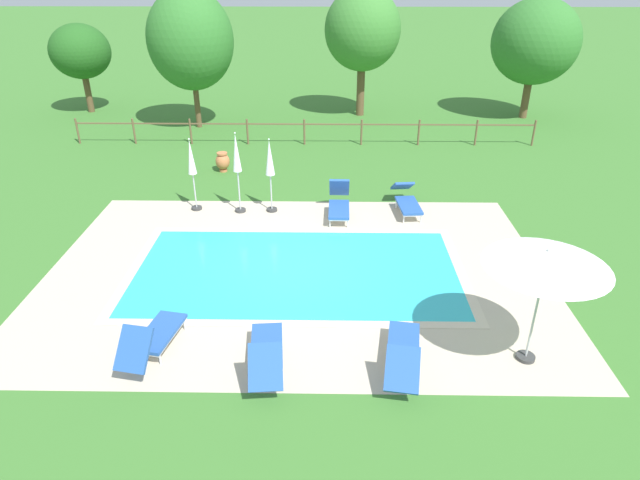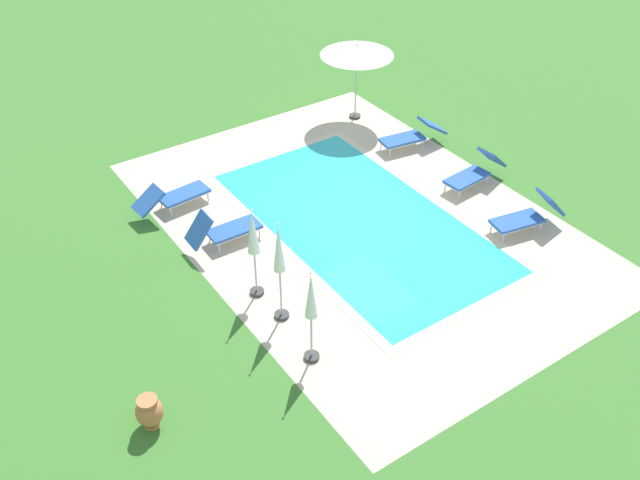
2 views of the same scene
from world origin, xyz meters
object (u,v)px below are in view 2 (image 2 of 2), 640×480
terracotta_urn_near_fence (149,412)px  patio_umbrella_open_foreground (357,51)px  sun_lounger_north_mid (411,136)px  sun_lounger_north_end (474,172)px  patio_umbrella_closed_row_centre (279,256)px  sun_lounger_north_far (174,196)px  patio_umbrella_closed_row_mid_west (311,303)px  sun_lounger_south_far (224,230)px  sun_lounger_north_near_steps (527,216)px  patio_umbrella_closed_row_west (253,238)px

terracotta_urn_near_fence → patio_umbrella_open_foreground: bearing=-53.3°
sun_lounger_north_mid → sun_lounger_north_end: bearing=-178.3°
patio_umbrella_closed_row_centre → sun_lounger_north_far: bearing=1.4°
sun_lounger_north_end → patio_umbrella_closed_row_mid_west: patio_umbrella_closed_row_mid_west is taller
sun_lounger_south_far → patio_umbrella_open_foreground: 7.63m
sun_lounger_north_near_steps → sun_lounger_south_far: 7.46m
patio_umbrella_closed_row_centre → terracotta_urn_near_fence: size_ratio=3.51×
sun_lounger_south_far → patio_umbrella_closed_row_mid_west: (-4.37, 0.39, 1.08)m
sun_lounger_south_far → sun_lounger_north_mid: bearing=-80.8°
patio_umbrella_closed_row_mid_west → sun_lounger_south_far: bearing=-5.0°
sun_lounger_south_far → patio_umbrella_open_foreground: patio_umbrella_open_foreground is taller
sun_lounger_north_far → patio_umbrella_closed_row_centre: bearing=-178.6°
patio_umbrella_closed_row_west → patio_umbrella_open_foreground: bearing=-50.9°
patio_umbrella_closed_row_west → patio_umbrella_closed_row_mid_west: (-2.33, 0.09, -0.05)m
sun_lounger_north_near_steps → sun_lounger_south_far: (3.70, 6.47, 0.01)m
sun_lounger_south_far → terracotta_urn_near_fence: (-4.13, 3.73, -0.02)m
sun_lounger_north_far → sun_lounger_north_end: size_ratio=1.04×
patio_umbrella_open_foreground → patio_umbrella_closed_row_west: 8.82m
sun_lounger_south_far → patio_umbrella_open_foreground: size_ratio=0.76×
sun_lounger_north_end → patio_umbrella_closed_row_west: 7.27m
patio_umbrella_closed_row_centre → terracotta_urn_near_fence: patio_umbrella_closed_row_centre is taller
patio_umbrella_closed_row_mid_west → patio_umbrella_open_foreground: bearing=-41.3°
patio_umbrella_closed_row_centre → sun_lounger_north_end: bearing=-77.8°
sun_lounger_south_far → terracotta_urn_near_fence: 5.56m
sun_lounger_north_mid → sun_lounger_north_far: size_ratio=1.01×
patio_umbrella_open_foreground → sun_lounger_north_near_steps: bearing=179.6°
patio_umbrella_closed_row_centre → terracotta_urn_near_fence: (-1.13, 3.49, -1.27)m
sun_lounger_north_far → patio_umbrella_closed_row_mid_west: 6.52m
sun_lounger_north_far → patio_umbrella_open_foreground: size_ratio=0.86×
patio_umbrella_open_foreground → patio_umbrella_closed_row_mid_west: (-7.88, 6.91, -0.73)m
patio_umbrella_open_foreground → patio_umbrella_closed_row_west: size_ratio=1.06×
sun_lounger_north_near_steps → sun_lounger_north_far: sun_lounger_north_near_steps is taller
terracotta_urn_near_fence → patio_umbrella_closed_row_centre: bearing=-72.1°
sun_lounger_north_mid → patio_umbrella_closed_row_centre: 8.23m
sun_lounger_south_far → patio_umbrella_closed_row_mid_west: patio_umbrella_closed_row_mid_west is taller
sun_lounger_north_far → patio_umbrella_closed_row_mid_west: bearing=179.8°
sun_lounger_north_far → sun_lounger_north_near_steps: bearing=-130.1°
patio_umbrella_open_foreground → patio_umbrella_closed_row_west: bearing=129.1°
sun_lounger_north_near_steps → sun_lounger_north_mid: size_ratio=0.94×
sun_lounger_north_near_steps → patio_umbrella_closed_row_west: (1.65, 6.77, 1.14)m
sun_lounger_north_far → patio_umbrella_closed_row_centre: patio_umbrella_closed_row_centre is taller
sun_lounger_north_near_steps → sun_lounger_north_mid: (4.79, -0.30, -0.03)m
sun_lounger_north_near_steps → sun_lounger_north_end: size_ratio=0.99×
sun_lounger_north_far → patio_umbrella_open_foreground: bearing=-78.1°
sun_lounger_north_mid → terracotta_urn_near_fence: 11.73m
sun_lounger_north_mid → patio_umbrella_closed_row_west: 7.83m
sun_lounger_south_far → patio_umbrella_open_foreground: (3.51, -6.52, 1.82)m
sun_lounger_north_mid → patio_umbrella_closed_row_centre: (-4.09, 7.02, 1.29)m
patio_umbrella_open_foreground → patio_umbrella_closed_row_mid_west: bearing=138.7°
sun_lounger_south_far → patio_umbrella_closed_row_centre: patio_umbrella_closed_row_centre is taller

